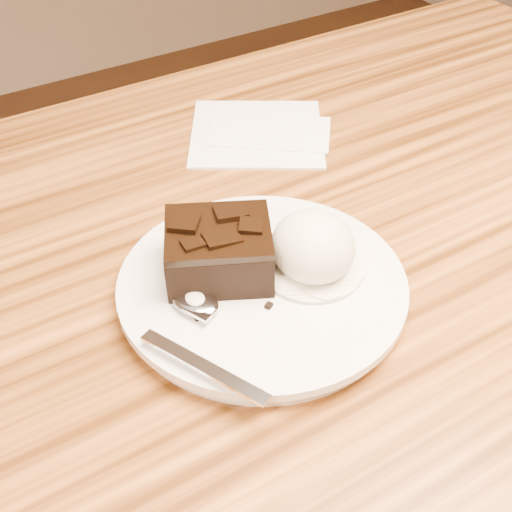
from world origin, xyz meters
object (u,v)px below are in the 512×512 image
dining_table (311,467)px  plate (262,289)px  ice_cream_scoop (313,246)px  napkin (257,132)px  spoon (195,303)px  brownie (219,253)px

dining_table → plate: bearing=-162.8°
ice_cream_scoop → napkin: ice_cream_scoop is taller
spoon → napkin: spoon is taller
dining_table → ice_cream_scoop: 0.43m
dining_table → spoon: bearing=-169.7°
plate → spoon: (-0.06, 0.00, 0.01)m
spoon → ice_cream_scoop: bearing=-29.3°
spoon → napkin: (0.21, 0.24, -0.02)m
brownie → spoon: brownie is taller
spoon → napkin: size_ratio=1.11×
plate → ice_cream_scoop: 0.06m
ice_cream_scoop → napkin: size_ratio=0.49×
plate → spoon: bearing=179.3°
napkin → ice_cream_scoop: bearing=-111.9°
plate → ice_cream_scoop: ice_cream_scoop is taller
plate → ice_cream_scoop: size_ratio=3.31×
dining_table → spoon: size_ratio=7.12×
spoon → dining_table: bearing=-13.1°
ice_cream_scoop → plate: bearing=166.7°
ice_cream_scoop → spoon: bearing=174.1°
plate → napkin: plate is taller
dining_table → ice_cream_scoop: ice_cream_scoop is taller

